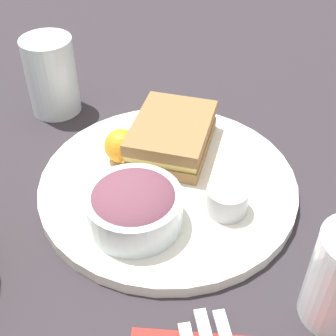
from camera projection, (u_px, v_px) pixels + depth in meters
ground_plane at (168, 189)px, 0.60m from camera, size 4.00×4.00×0.00m
plate at (168, 185)px, 0.59m from camera, size 0.32×0.32×0.02m
sandwich at (173, 135)px, 0.62m from camera, size 0.15×0.12×0.04m
salad_bowl at (134, 205)px, 0.52m from camera, size 0.11×0.11×0.05m
dressing_cup at (227, 200)px, 0.54m from camera, size 0.05×0.05×0.03m
orange_wedge at (121, 146)px, 0.60m from camera, size 0.04×0.04×0.04m
drink_glass at (52, 76)px, 0.70m from camera, size 0.08×0.08×0.12m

